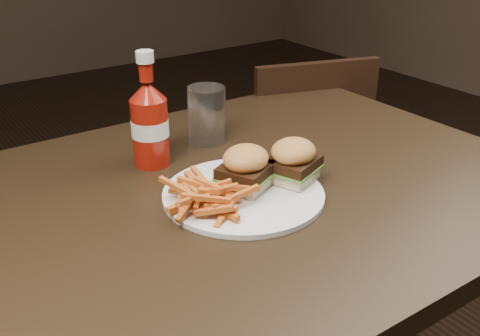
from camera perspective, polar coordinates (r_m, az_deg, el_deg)
dining_table at (r=0.97m, az=-2.70°, el=-3.68°), size 1.20×0.80×0.04m
chair_far at (r=1.78m, az=5.02°, el=-0.30°), size 0.46×0.46×0.03m
plate at (r=0.95m, az=0.35°, el=-2.67°), size 0.27×0.27×0.01m
sandwich_half_a at (r=0.95m, az=0.57°, el=-1.41°), size 0.10×0.10×0.02m
sandwich_half_b at (r=0.98m, az=5.35°, el=-0.64°), size 0.09×0.09×0.02m
fries_pile at (r=0.90m, az=-2.91°, el=-2.55°), size 0.13×0.13×0.05m
ketchup_bottle at (r=1.06m, az=-9.08°, el=3.39°), size 0.09×0.09×0.14m
tumbler at (r=1.16m, az=-3.40°, el=5.32°), size 0.10×0.10×0.12m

